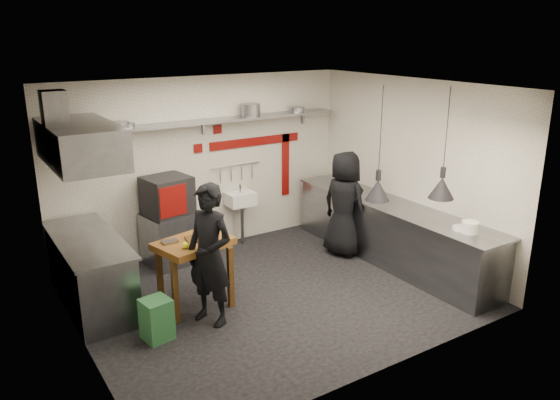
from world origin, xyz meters
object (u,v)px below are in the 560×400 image
combi_oven (167,196)px  chef_left (210,255)px  oven_stand (170,238)px  green_bin (157,319)px  chef_right (344,204)px  prep_table (195,274)px

combi_oven → chef_left: size_ratio=0.36×
oven_stand → green_bin: 2.21m
green_bin → chef_right: (3.45, 0.83, 0.59)m
combi_oven → green_bin: size_ratio=1.27×
oven_stand → combi_oven: size_ratio=1.26×
chef_left → oven_stand: bearing=148.3°
chef_right → chef_left: bearing=94.4°
oven_stand → chef_right: 2.78m
green_bin → chef_left: 0.96m
combi_oven → prep_table: combi_oven is taller
oven_stand → chef_right: size_ratio=0.48×
prep_table → chef_left: bearing=-103.5°
oven_stand → prep_table: size_ratio=0.87×
chef_left → chef_right: chef_left is taller
combi_oven → prep_table: (-0.25, -1.50, -0.63)m
oven_stand → chef_right: (2.49, -1.15, 0.44)m
oven_stand → green_bin: (-0.96, -1.99, -0.15)m
prep_table → chef_right: (2.73, 0.35, 0.38)m
prep_table → oven_stand: bearing=66.8°
combi_oven → green_bin: 2.36m
prep_table → combi_oven: bearing=66.7°
prep_table → chef_left: 0.63m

